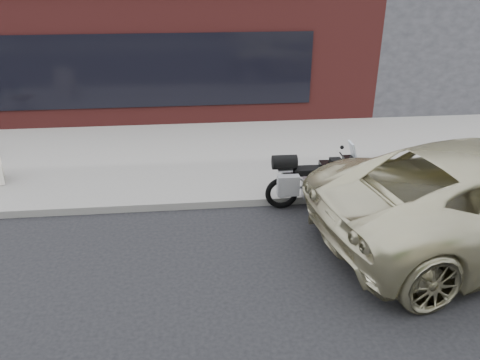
{
  "coord_description": "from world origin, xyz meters",
  "views": [
    {
      "loc": [
        -0.37,
        -4.12,
        4.37
      ],
      "look_at": [
        0.41,
        3.45,
        0.85
      ],
      "focal_mm": 35.0,
      "sensor_mm": 36.0,
      "label": 1
    }
  ],
  "objects": [
    {
      "name": "near_sidewalk",
      "position": [
        0.0,
        7.0,
        0.07
      ],
      "size": [
        44.0,
        6.0,
        0.15
      ],
      "primitive_type": "cube",
      "color": "gray",
      "rests_on": "ground"
    },
    {
      "name": "neighbour_building",
      "position": [
        10.0,
        14.0,
        3.0
      ],
      "size": [
        10.0,
        10.0,
        6.0
      ],
      "primitive_type": "cube",
      "color": "#26262B",
      "rests_on": "ground"
    },
    {
      "name": "motorcycle",
      "position": [
        1.86,
        3.88,
        0.58
      ],
      "size": [
        2.11,
        0.68,
        1.33
      ],
      "rotation": [
        0.0,
        0.0,
        -0.01
      ],
      "color": "black",
      "rests_on": "ground"
    },
    {
      "name": "storefront",
      "position": [
        -2.0,
        13.98,
        2.25
      ],
      "size": [
        14.0,
        10.07,
        4.5
      ],
      "color": "#4C1A18",
      "rests_on": "ground"
    }
  ]
}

